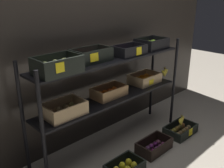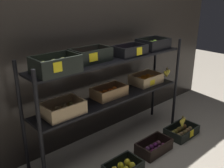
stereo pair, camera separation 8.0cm
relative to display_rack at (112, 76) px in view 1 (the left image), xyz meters
name	(u,v)px [view 1 (the left image)]	position (x,y,z in m)	size (l,w,h in m)	color
ground_plane	(112,144)	(0.00, -0.01, -0.78)	(10.00, 10.00, 0.00)	gray
storefront_wall	(88,53)	(0.00, 0.36, 0.17)	(4.14, 0.12, 1.90)	#2D2823
display_rack	(112,76)	(0.00, 0.00, 0.00)	(1.86, 0.36, 1.10)	black
crate_ground_lemon	(125,168)	(-0.23, -0.42, -0.74)	(0.34, 0.24, 0.11)	black
crate_ground_plum	(154,147)	(0.24, -0.39, -0.74)	(0.37, 0.22, 0.12)	black
crate_ground_kiwi	(180,130)	(0.72, -0.40, -0.74)	(0.38, 0.25, 0.11)	black
banana_bunch_loose	(181,121)	(0.72, -0.41, -0.62)	(0.15, 0.04, 0.14)	brown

